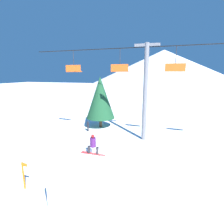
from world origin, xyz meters
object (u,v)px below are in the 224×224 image
at_px(snowboarder, 93,145).
at_px(distant_skier, 88,126).
at_px(trail_marker, 24,175).
at_px(snow_ramp, 86,179).
at_px(pine_tree_near, 100,98).

bearing_deg(snowboarder, distant_skier, 117.74).
distance_m(trail_marker, distant_skier, 11.05).
xyz_separation_m(snow_ramp, distant_skier, (-4.88, 10.33, -0.37)).
bearing_deg(snow_ramp, distant_skier, 115.31).
xyz_separation_m(snow_ramp, trail_marker, (-3.76, -0.66, -0.12)).
relative_size(trail_marker, distant_skier, 1.41).
bearing_deg(snow_ramp, snowboarder, 88.26).
height_order(snow_ramp, snowboarder, snowboarder).
bearing_deg(snow_ramp, pine_tree_near, 108.17).
height_order(snowboarder, pine_tree_near, pine_tree_near).
distance_m(snow_ramp, snowboarder, 1.91).
distance_m(snow_ramp, distant_skier, 11.43).
bearing_deg(distant_skier, snow_ramp, -64.69).
bearing_deg(snow_ramp, trail_marker, -170.09).
xyz_separation_m(snowboarder, pine_tree_near, (-4.09, 11.38, 1.18)).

